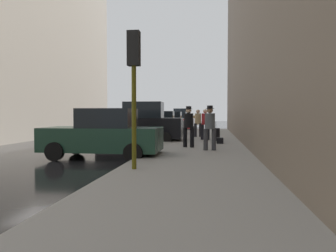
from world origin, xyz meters
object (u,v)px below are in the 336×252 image
object	(u,v)px
parked_dark_green_sedan	(103,135)
pedestrian_with_fedora	(189,124)
parked_bronze_suv	(181,118)
rolling_suitcase	(216,134)
parked_black_suv	(141,124)
parked_red_hatchback	(169,122)
pedestrian_in_tan_coat	(198,122)
fire_hydrant	(176,133)
duffel_bag	(220,141)
parked_silver_sedan	(176,121)
pedestrian_in_red_jacket	(205,123)
parked_gray_coupe	(159,124)
pedestrian_with_beanie	(210,125)
traffic_light	(134,69)

from	to	relation	value
parked_dark_green_sedan	pedestrian_with_fedora	distance (m)	4.01
parked_bronze_suv	rolling_suitcase	size ratio (longest dim) A/B	4.48
parked_black_suv	pedestrian_with_fedora	size ratio (longest dim) A/B	2.63
parked_red_hatchback	pedestrian_in_tan_coat	world-z (taller)	pedestrian_in_tan_coat
parked_black_suv	fire_hydrant	distance (m)	2.26
duffel_bag	parked_black_suv	bearing A→B (deg)	159.38
parked_red_hatchback	parked_black_suv	bearing A→B (deg)	-90.00
fire_hydrant	duffel_bag	world-z (taller)	fire_hydrant
parked_silver_sedan	parked_bronze_suv	bearing A→B (deg)	90.00
pedestrian_in_tan_coat	parked_red_hatchback	bearing A→B (deg)	108.53
parked_silver_sedan	pedestrian_in_red_jacket	distance (m)	17.56
parked_silver_sedan	fire_hydrant	bearing A→B (deg)	-83.79
parked_gray_coupe	pedestrian_with_beanie	xyz separation A→B (m)	(3.80, -10.68, 0.29)
pedestrian_in_red_jacket	pedestrian_in_tan_coat	xyz separation A→B (m)	(-0.50, 2.25, 0.00)
rolling_suitcase	parked_gray_coupe	bearing A→B (deg)	124.12
parked_black_suv	pedestrian_in_tan_coat	world-z (taller)	parked_black_suv
fire_hydrant	pedestrian_with_beanie	world-z (taller)	pedestrian_with_beanie
duffel_bag	fire_hydrant	bearing A→B (deg)	130.74
parked_black_suv	parked_red_hatchback	bearing A→B (deg)	90.00
parked_dark_green_sedan	parked_bronze_suv	xyz separation A→B (m)	(-0.00, 29.82, 0.18)
parked_dark_green_sedan	pedestrian_in_tan_coat	bearing A→B (deg)	71.94
parked_silver_sedan	pedestrian_with_fedora	world-z (taller)	pedestrian_with_fedora
parked_gray_coupe	parked_dark_green_sedan	bearing A→B (deg)	-90.00
rolling_suitcase	fire_hydrant	bearing A→B (deg)	151.29
parked_red_hatchback	rolling_suitcase	bearing A→B (deg)	-70.96
traffic_light	rolling_suitcase	xyz separation A→B (m)	(2.24, 9.35, -2.27)
parked_gray_coupe	pedestrian_in_red_jacket	distance (m)	6.46
parked_red_hatchback	parked_silver_sedan	distance (m)	5.97
parked_red_hatchback	parked_bronze_suv	bearing A→B (deg)	90.00
parked_bronze_suv	pedestrian_with_beanie	size ratio (longest dim) A/B	2.62
parked_dark_green_sedan	fire_hydrant	world-z (taller)	parked_dark_green_sedan
fire_hydrant	traffic_light	xyz separation A→B (m)	(0.05, -10.61, 2.26)
pedestrian_in_tan_coat	duffel_bag	distance (m)	4.73
pedestrian_with_beanie	pedestrian_in_tan_coat	world-z (taller)	pedestrian_with_beanie
parked_gray_coupe	parked_black_suv	bearing A→B (deg)	-90.00
parked_dark_green_sedan	duffel_bag	bearing A→B (deg)	48.05
parked_bronze_suv	pedestrian_in_red_jacket	size ratio (longest dim) A/B	2.73
traffic_light	pedestrian_with_fedora	xyz separation A→B (m)	(1.03, 5.76, -1.62)
parked_silver_sedan	duffel_bag	xyz separation A→B (m)	(4.27, -19.44, -0.56)
parked_gray_coupe	parked_bronze_suv	size ratio (longest dim) A/B	0.91
fire_hydrant	parked_red_hatchback	bearing A→B (deg)	99.65
parked_black_suv	pedestrian_with_fedora	distance (m)	4.60
parked_dark_green_sedan	pedestrian_with_fedora	size ratio (longest dim) A/B	2.36
traffic_light	parked_black_suv	bearing A→B (deg)	101.22
parked_black_suv	rolling_suitcase	xyz separation A→B (m)	(4.09, 0.01, -0.54)
parked_black_suv	fire_hydrant	bearing A→B (deg)	34.93
parked_gray_coupe	pedestrian_with_beanie	bearing A→B (deg)	-70.43
parked_gray_coupe	pedestrian_in_red_jacket	bearing A→B (deg)	-57.06
parked_dark_green_sedan	parked_black_suv	distance (m)	6.37
pedestrian_with_fedora	pedestrian_in_tan_coat	bearing A→B (deg)	88.82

